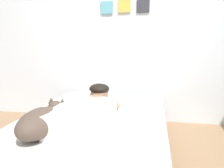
{
  "coord_description": "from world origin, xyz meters",
  "views": [
    {
      "loc": [
        0.41,
        -1.33,
        1.04
      ],
      "look_at": [
        -0.01,
        0.88,
        0.65
      ],
      "focal_mm": 35.16,
      "sensor_mm": 36.0,
      "label": 1
    }
  ],
  "objects_px": {
    "coffee_cup": "(111,104)",
    "cell_phone": "(54,132)",
    "dog": "(43,121)",
    "bed": "(96,136)",
    "pillow": "(96,96)",
    "person_lying": "(89,110)"
  },
  "relations": [
    {
      "from": "bed",
      "to": "person_lying",
      "type": "xyz_separation_m",
      "value": [
        -0.01,
        -0.17,
        0.31
      ]
    },
    {
      "from": "bed",
      "to": "pillow",
      "type": "xyz_separation_m",
      "value": [
        -0.14,
        0.54,
        0.26
      ]
    },
    {
      "from": "dog",
      "to": "pillow",
      "type": "bearing_deg",
      "value": 83.07
    },
    {
      "from": "person_lying",
      "to": "pillow",
      "type": "bearing_deg",
      "value": 100.18
    },
    {
      "from": "pillow",
      "to": "person_lying",
      "type": "relative_size",
      "value": 0.57
    },
    {
      "from": "bed",
      "to": "dog",
      "type": "relative_size",
      "value": 3.53
    },
    {
      "from": "dog",
      "to": "coffee_cup",
      "type": "height_order",
      "value": "dog"
    },
    {
      "from": "bed",
      "to": "dog",
      "type": "xyz_separation_m",
      "value": [
        -0.26,
        -0.49,
        0.3
      ]
    },
    {
      "from": "person_lying",
      "to": "cell_phone",
      "type": "xyz_separation_m",
      "value": [
        -0.19,
        -0.27,
        -0.1
      ]
    },
    {
      "from": "dog",
      "to": "coffee_cup",
      "type": "xyz_separation_m",
      "value": [
        0.35,
        0.81,
        -0.07
      ]
    },
    {
      "from": "coffee_cup",
      "to": "cell_phone",
      "type": "bearing_deg",
      "value": -110.67
    },
    {
      "from": "bed",
      "to": "coffee_cup",
      "type": "height_order",
      "value": "coffee_cup"
    },
    {
      "from": "pillow",
      "to": "cell_phone",
      "type": "height_order",
      "value": "pillow"
    },
    {
      "from": "bed",
      "to": "cell_phone",
      "type": "bearing_deg",
      "value": -114.05
    },
    {
      "from": "dog",
      "to": "cell_phone",
      "type": "bearing_deg",
      "value": 37.41
    },
    {
      "from": "bed",
      "to": "coffee_cup",
      "type": "xyz_separation_m",
      "value": [
        0.09,
        0.31,
        0.24
      ]
    },
    {
      "from": "dog",
      "to": "coffee_cup",
      "type": "distance_m",
      "value": 0.88
    },
    {
      "from": "bed",
      "to": "pillow",
      "type": "bearing_deg",
      "value": 104.0
    },
    {
      "from": "bed",
      "to": "coffee_cup",
      "type": "distance_m",
      "value": 0.4
    },
    {
      "from": "dog",
      "to": "cell_phone",
      "type": "xyz_separation_m",
      "value": [
        0.06,
        0.05,
        -0.1
      ]
    },
    {
      "from": "person_lying",
      "to": "dog",
      "type": "distance_m",
      "value": 0.41
    },
    {
      "from": "dog",
      "to": "cell_phone",
      "type": "relative_size",
      "value": 4.11
    }
  ]
}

